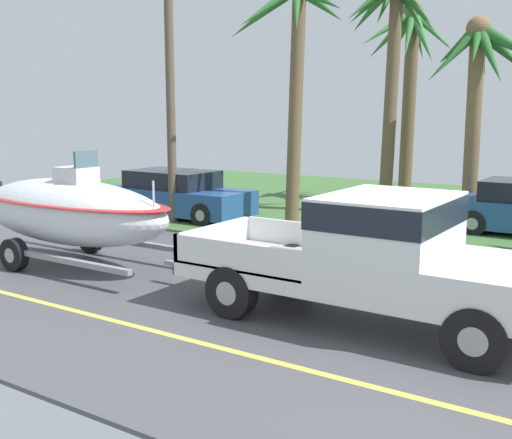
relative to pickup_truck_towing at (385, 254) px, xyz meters
name	(u,v)px	position (x,y,z in m)	size (l,w,h in m)	color
pickup_truck_towing	(385,254)	(0.00, 0.00, 0.00)	(5.72, 2.13, 1.92)	silver
boat_on_trailer	(69,211)	(-6.75, 0.00, 0.04)	(6.30, 2.18, 2.33)	gray
parked_sedan_near	(177,195)	(-8.61, 5.50, -0.39)	(4.42, 1.83, 1.38)	#234C89
palm_tree_near_right	(294,44)	(-5.11, 6.18, 3.74)	(3.41, 3.10, 6.48)	brown
palm_tree_mid	(409,58)	(-4.16, 12.07, 3.73)	(3.25, 3.39, 6.60)	brown
palm_tree_far_left	(480,70)	(-1.20, 9.35, 3.10)	(3.46, 2.56, 5.58)	brown
palm_tree_far_right	(392,29)	(-3.66, 9.19, 4.31)	(2.98, 3.46, 7.00)	brown
utility_pole	(170,54)	(-8.07, 4.69, 3.51)	(0.24, 1.80, 8.84)	brown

